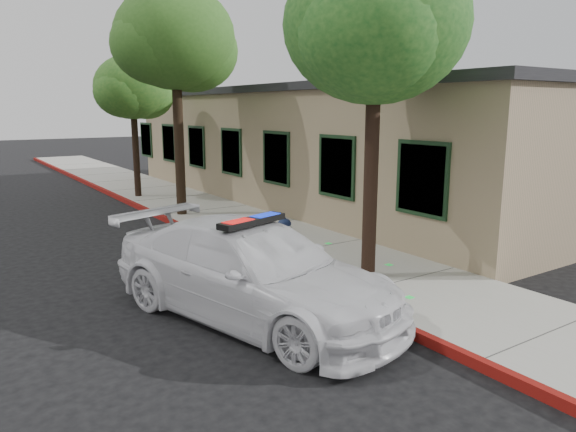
# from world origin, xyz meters

# --- Properties ---
(ground) EXTENTS (120.00, 120.00, 0.00)m
(ground) POSITION_xyz_m (0.00, 0.00, 0.00)
(ground) COLOR black
(ground) RESTS_ON ground
(sidewalk) EXTENTS (3.20, 60.00, 0.15)m
(sidewalk) POSITION_xyz_m (1.60, 3.00, 0.07)
(sidewalk) COLOR #99978B
(sidewalk) RESTS_ON ground
(red_curb) EXTENTS (0.14, 60.00, 0.16)m
(red_curb) POSITION_xyz_m (0.06, 3.00, 0.08)
(red_curb) COLOR maroon
(red_curb) RESTS_ON ground
(clapboard_building) EXTENTS (7.30, 20.89, 4.24)m
(clapboard_building) POSITION_xyz_m (6.69, 9.00, 2.13)
(clapboard_building) COLOR #A08369
(clapboard_building) RESTS_ON ground
(police_car) EXTENTS (3.73, 5.96, 1.73)m
(police_car) POSITION_xyz_m (-1.56, 0.34, 0.81)
(police_car) COLOR silver
(police_car) RESTS_ON ground
(fire_hydrant) EXTENTS (0.50, 0.43, 0.87)m
(fire_hydrant) POSITION_xyz_m (0.76, 2.89, 0.59)
(fire_hydrant) COLOR silver
(fire_hydrant) RESTS_ON sidewalk
(street_tree_near) EXTENTS (3.58, 3.45, 6.32)m
(street_tree_near) POSITION_xyz_m (1.29, 0.59, 4.87)
(street_tree_near) COLOR black
(street_tree_near) RESTS_ON sidewalk
(street_tree_mid) EXTENTS (3.99, 3.66, 6.99)m
(street_tree_mid) POSITION_xyz_m (0.73, 8.83, 5.42)
(street_tree_mid) COLOR black
(street_tree_mid) RESTS_ON sidewalk
(street_tree_far) EXTENTS (3.05, 2.81, 5.31)m
(street_tree_far) POSITION_xyz_m (0.72, 13.06, 4.14)
(street_tree_far) COLOR black
(street_tree_far) RESTS_ON sidewalk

